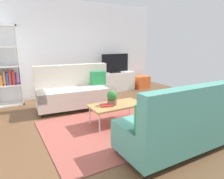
{
  "coord_description": "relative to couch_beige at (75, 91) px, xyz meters",
  "views": [
    {
      "loc": [
        -1.83,
        -3.41,
        1.69
      ],
      "look_at": [
        0.3,
        0.32,
        0.65
      ],
      "focal_mm": 32.04,
      "sensor_mm": 36.0,
      "label": 1
    }
  ],
  "objects": [
    {
      "name": "tv_console",
      "position": [
        1.81,
        1.07,
        -0.12
      ],
      "size": [
        1.4,
        0.44,
        0.64
      ],
      "primitive_type": "cube",
      "color": "silver",
      "rests_on": "ground_plane"
    },
    {
      "name": "coffee_table",
      "position": [
        0.38,
        -1.42,
        -0.05
      ],
      "size": [
        1.1,
        0.56,
        0.42
      ],
      "color": "#B7844C",
      "rests_on": "ground_plane"
    },
    {
      "name": "wall_far",
      "position": [
        0.18,
        1.41,
        1.01
      ],
      "size": [
        6.4,
        0.12,
        2.9
      ],
      "primitive_type": "cube",
      "color": "silver",
      "rests_on": "ground_plane"
    },
    {
      "name": "vase_0",
      "position": [
        1.23,
        1.12,
        0.26
      ],
      "size": [
        0.1,
        0.1,
        0.13
      ],
      "primitive_type": "cylinder",
      "color": "#4C72B2",
      "rests_on": "tv_console"
    },
    {
      "name": "couch_green",
      "position": [
        0.67,
        -2.84,
        0.0
      ],
      "size": [
        1.91,
        0.86,
        1.1
      ],
      "rotation": [
        0.0,
        0.0,
        -0.01
      ],
      "color": "teal",
      "rests_on": "ground_plane"
    },
    {
      "name": "potted_plant",
      "position": [
        0.29,
        -1.4,
        0.13
      ],
      "size": [
        0.21,
        0.21,
        0.3
      ],
      "color": "brown",
      "rests_on": "coffee_table"
    },
    {
      "name": "table_book_0",
      "position": [
        0.15,
        -1.42,
        -0.01
      ],
      "size": [
        0.28,
        0.24,
        0.03
      ],
      "primitive_type": "cube",
      "rotation": [
        0.0,
        0.0,
        -0.26
      ],
      "color": "red",
      "rests_on": "coffee_table"
    },
    {
      "name": "ground_plane",
      "position": [
        0.18,
        -1.39,
        -0.44
      ],
      "size": [
        7.68,
        7.68,
        0.0
      ],
      "primitive_type": "plane",
      "color": "brown"
    },
    {
      "name": "bottle_0",
      "position": [
        1.38,
        1.03,
        0.29
      ],
      "size": [
        0.05,
        0.05,
        0.18
      ],
      "primitive_type": "cylinder",
      "color": "purple",
      "rests_on": "tv_console"
    },
    {
      "name": "area_rug",
      "position": [
        0.33,
        -1.62,
        -0.44
      ],
      "size": [
        2.9,
        2.2,
        0.01
      ],
      "primitive_type": "cube",
      "color": "#9E4C42",
      "rests_on": "ground_plane"
    },
    {
      "name": "tv",
      "position": [
        1.81,
        1.05,
        0.51
      ],
      "size": [
        1.0,
        0.2,
        0.64
      ],
      "color": "black",
      "rests_on": "tv_console"
    },
    {
      "name": "storage_trunk",
      "position": [
        2.91,
        0.97,
        -0.22
      ],
      "size": [
        0.52,
        0.4,
        0.44
      ],
      "primitive_type": "cube",
      "color": "orange",
      "rests_on": "ground_plane"
    },
    {
      "name": "couch_beige",
      "position": [
        0.0,
        0.0,
        0.0
      ],
      "size": [
        1.97,
        1.01,
        1.1
      ],
      "rotation": [
        0.0,
        0.0,
        3.05
      ],
      "color": "beige",
      "rests_on": "ground_plane"
    }
  ]
}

